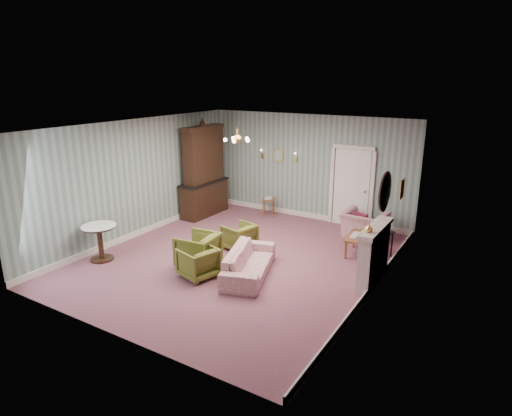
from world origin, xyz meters
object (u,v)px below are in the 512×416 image
Objects in this scene: fireplace at (374,254)px; coffee_table at (359,245)px; wingback_chair at (365,221)px; olive_chair_a at (198,261)px; olive_chair_c at (239,235)px; pedestal_table at (100,243)px; olive_chair_b at (198,248)px; sofa_chintz at (249,258)px; side_table_black at (381,244)px; dresser at (203,169)px.

coffee_table is at bearing 119.54° from fireplace.
wingback_chair is 1.15× the size of coffee_table.
olive_chair_a is 1.67m from olive_chair_c.
pedestal_table is at bearing -145.62° from coffee_table.
olive_chair_b is 1.18× the size of olive_chair_c.
sofa_chintz is 3.55m from wingback_chair.
olive_chair_a is 4.06m from side_table_black.
pedestal_table is (-3.17, -1.04, 0.03)m from sofa_chintz.
dresser reaches higher than sofa_chintz.
fireplace is at bearing 102.96° from olive_chair_b.
sofa_chintz is at bearing 55.32° from olive_chair_c.
olive_chair_a is at bearing 18.03° from olive_chair_c.
side_table_black is (0.48, 0.11, 0.08)m from coffee_table.
coffee_table is at bearing 155.76° from olive_chair_a.
sofa_chintz reaches higher than olive_chair_a.
coffee_table is 1.46× the size of side_table_black.
olive_chair_c is 3.18m from fireplace.
olive_chair_b is 1.26m from olive_chair_c.
fireplace is (3.40, 1.15, 0.19)m from olive_chair_b.
fireplace is at bearing -85.12° from sofa_chintz.
sofa_chintz is at bearing -125.35° from coffee_table.
olive_chair_b is at bearing 80.18° from sofa_chintz.
olive_chair_b is at bearing 23.29° from pedestal_table.
olive_chair_b is at bearing -124.92° from olive_chair_a.
pedestal_table is at bearing -87.69° from dresser.
olive_chair_c is at bearing -159.80° from olive_chair_a.
olive_chair_b is 0.56× the size of fireplace.
olive_chair_c is at bearing 47.86° from wingback_chair.
side_table_black is (2.84, 2.90, -0.04)m from olive_chair_a.
dresser is 5.40m from side_table_black.
olive_chair_a is 2.39m from pedestal_table.
fireplace is (3.05, 1.58, 0.24)m from olive_chair_a.
wingback_chair is 1.27× the size of pedestal_table.
olive_chair_b is 3.74m from dresser.
olive_chair_a is at bearing -130.27° from coffee_table.
olive_chair_b is at bearing -53.58° from dresser.
olive_chair_a reaches higher than coffee_table.
wingback_chair is at bearing 125.22° from side_table_black.
side_table_black is at bearing -60.08° from sofa_chintz.
olive_chair_a is 0.85× the size of pedestal_table.
side_table_black is (-0.21, 1.32, -0.28)m from fireplace.
olive_chair_b is 4.27m from wingback_chair.
fireplace is (2.23, 0.97, 0.21)m from sofa_chintz.
olive_chair_c is 0.65× the size of wingback_chair.
side_table_black is at bearing 32.73° from pedestal_table.
fireplace reaches higher than sofa_chintz.
fireplace is at bearing 114.69° from wingback_chair.
coffee_table is at bearing 34.38° from pedestal_table.
side_table_black is 6.17m from pedestal_table.
olive_chair_b reaches higher than olive_chair_a.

